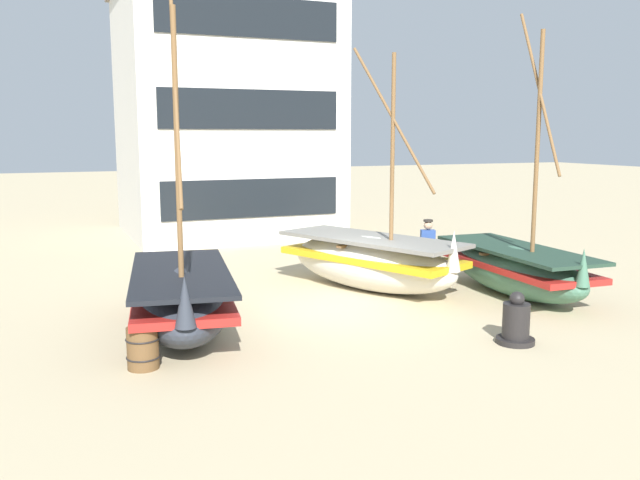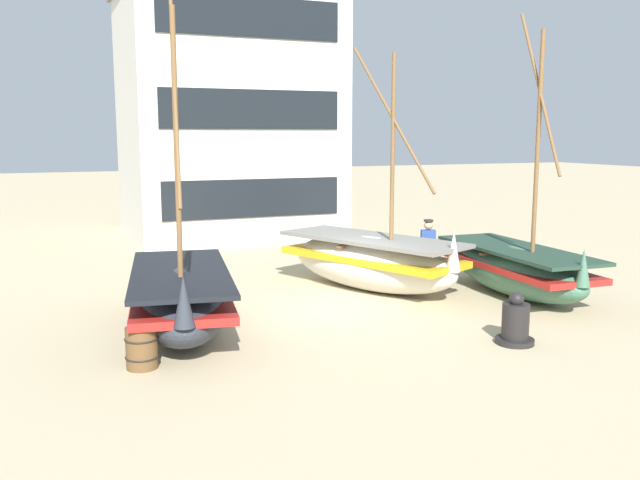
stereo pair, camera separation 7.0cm
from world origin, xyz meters
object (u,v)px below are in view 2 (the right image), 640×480
(fishing_boat_far_right, at_px, (516,269))
(fisherman_by_hull, at_px, (428,253))
(capstan_winch, at_px, (515,323))
(fishing_boat_centre_large, at_px, (181,298))
(wooden_barrel, at_px, (142,348))
(fishing_boat_near_left, at_px, (372,261))
(harbor_building_main, at_px, (226,112))

(fishing_boat_far_right, relative_size, fisherman_by_hull, 3.90)
(fishing_boat_far_right, height_order, capstan_winch, fishing_boat_far_right)
(fishing_boat_far_right, xyz_separation_m, capstan_winch, (-2.48, -3.10, -0.27))
(fishing_boat_centre_large, relative_size, capstan_winch, 6.84)
(fisherman_by_hull, relative_size, capstan_winch, 1.72)
(fishing_boat_centre_large, height_order, fishing_boat_far_right, fishing_boat_centre_large)
(fishing_boat_centre_large, relative_size, fishing_boat_far_right, 1.02)
(wooden_barrel, bearing_deg, fishing_boat_far_right, 11.36)
(fisherman_by_hull, relative_size, wooden_barrel, 2.41)
(fishing_boat_centre_large, relative_size, fisherman_by_hull, 3.98)
(fishing_boat_near_left, bearing_deg, fishing_boat_centre_large, -160.08)
(fishing_boat_centre_large, distance_m, fisherman_by_hull, 6.90)
(fishing_boat_centre_large, height_order, capstan_winch, fishing_boat_centre_large)
(fishing_boat_centre_large, bearing_deg, fishing_boat_near_left, 19.92)
(fishing_boat_near_left, height_order, harbor_building_main, harbor_building_main)
(fisherman_by_hull, height_order, harbor_building_main, harbor_building_main)
(fishing_boat_centre_large, height_order, fisherman_by_hull, fishing_boat_centre_large)
(fisherman_by_hull, xyz_separation_m, wooden_barrel, (-7.67, -3.61, -0.48))
(fishing_boat_near_left, height_order, fishing_boat_centre_large, fishing_boat_centre_large)
(fishing_boat_centre_large, distance_m, harbor_building_main, 14.07)
(capstan_winch, bearing_deg, wooden_barrel, 168.92)
(fishing_boat_centre_large, bearing_deg, wooden_barrel, -119.05)
(capstan_winch, distance_m, harbor_building_main, 16.48)
(capstan_winch, bearing_deg, fishing_boat_centre_large, 150.82)
(fishing_boat_near_left, bearing_deg, fisherman_by_hull, -1.51)
(wooden_barrel, height_order, harbor_building_main, harbor_building_main)
(fishing_boat_near_left, height_order, fishing_boat_far_right, fishing_boat_far_right)
(fishing_boat_far_right, bearing_deg, harbor_building_main, 106.10)
(fisherman_by_hull, bearing_deg, harbor_building_main, 101.93)
(wooden_barrel, distance_m, harbor_building_main, 16.13)
(wooden_barrel, bearing_deg, capstan_winch, -11.08)
(fishing_boat_far_right, distance_m, harbor_building_main, 13.89)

